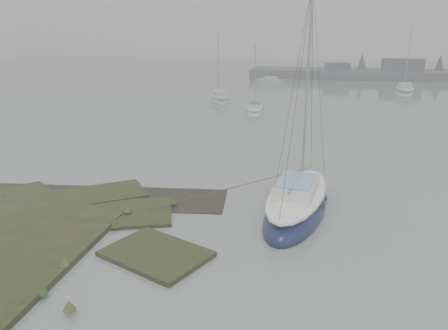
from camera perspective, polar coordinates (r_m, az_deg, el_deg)
ground at (r=44.53m, az=3.65°, el=7.36°), size 160.00×160.00×0.00m
far_shoreline at (r=78.71m, az=26.99°, el=10.49°), size 60.00×8.00×4.15m
sailboat_main at (r=19.30m, az=9.49°, el=-5.25°), size 3.56×7.57×10.26m
sailboat_white at (r=41.95m, az=4.00°, el=7.03°), size 2.13×4.97×6.80m
sailboat_far_a at (r=48.87m, az=-0.64°, el=8.57°), size 3.48×5.90×7.91m
sailboat_far_b at (r=58.77m, az=22.49°, el=8.79°), size 2.93×6.71×9.17m
sailboat_far_c at (r=66.22m, az=5.97°, el=10.73°), size 4.97×3.27×6.68m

